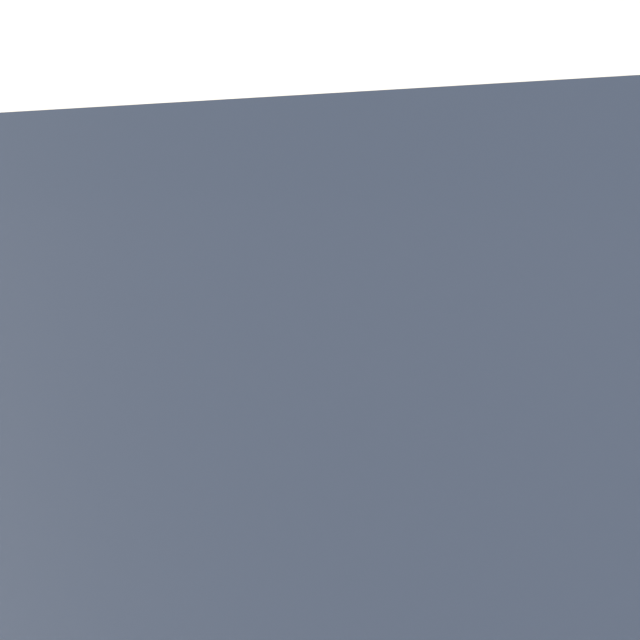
# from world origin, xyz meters

# --- Properties ---
(sidewalk) EXTENTS (24.00, 2.80, 0.12)m
(sidewalk) POSITION_xyz_m (0.00, 2.20, 0.06)
(sidewalk) COLOR #9E9B96
(sidewalk) RESTS_ON ground_plane
(parking_meter) EXTENTS (0.21, 0.14, 1.38)m
(parking_meter) POSITION_xyz_m (0.16, 1.16, 1.10)
(parking_meter) COLOR gray
(parking_meter) RESTS_ON sidewalk
(parked_car_beside_meter) EXTENTS (4.91, 1.97, 1.82)m
(parked_car_beside_meter) POSITION_xyz_m (1.18, -0.25, 0.91)
(parked_car_beside_meter) COLOR black
(parked_car_beside_meter) RESTS_ON ground_plane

